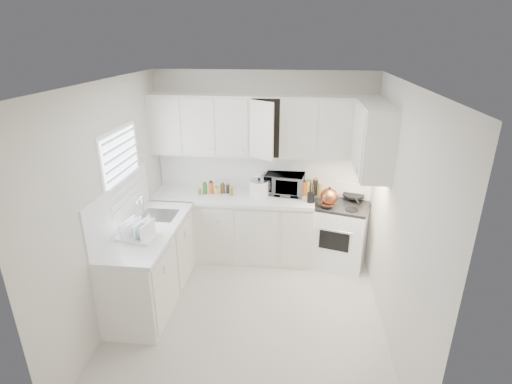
# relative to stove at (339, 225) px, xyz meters

# --- Properties ---
(floor) EXTENTS (3.20, 3.20, 0.00)m
(floor) POSITION_rel_stove_xyz_m (-1.09, -1.30, -0.57)
(floor) COLOR #B8B2A8
(floor) RESTS_ON ground
(ceiling) EXTENTS (3.20, 3.20, 0.00)m
(ceiling) POSITION_rel_stove_xyz_m (-1.09, -1.30, 2.03)
(ceiling) COLOR white
(ceiling) RESTS_ON ground
(wall_back) EXTENTS (3.00, 0.00, 3.00)m
(wall_back) POSITION_rel_stove_xyz_m (-1.09, 0.30, 0.73)
(wall_back) COLOR beige
(wall_back) RESTS_ON ground
(wall_front) EXTENTS (3.00, 0.00, 3.00)m
(wall_front) POSITION_rel_stove_xyz_m (-1.09, -2.90, 0.73)
(wall_front) COLOR beige
(wall_front) RESTS_ON ground
(wall_left) EXTENTS (0.00, 3.20, 3.20)m
(wall_left) POSITION_rel_stove_xyz_m (-2.59, -1.30, 0.73)
(wall_left) COLOR beige
(wall_left) RESTS_ON ground
(wall_right) EXTENTS (0.00, 3.20, 3.20)m
(wall_right) POSITION_rel_stove_xyz_m (0.41, -1.30, 0.73)
(wall_right) COLOR beige
(wall_right) RESTS_ON ground
(window_blinds) EXTENTS (0.06, 0.96, 1.06)m
(window_blinds) POSITION_rel_stove_xyz_m (-2.57, -0.95, 0.98)
(window_blinds) COLOR white
(window_blinds) RESTS_ON wall_left
(lower_cabinets_back) EXTENTS (2.22, 0.60, 0.90)m
(lower_cabinets_back) POSITION_rel_stove_xyz_m (-1.48, 0.00, -0.12)
(lower_cabinets_back) COLOR beige
(lower_cabinets_back) RESTS_ON floor
(lower_cabinets_left) EXTENTS (0.60, 1.60, 0.90)m
(lower_cabinets_left) POSITION_rel_stove_xyz_m (-2.29, -1.10, -0.12)
(lower_cabinets_left) COLOR beige
(lower_cabinets_left) RESTS_ON floor
(countertop_back) EXTENTS (2.24, 0.64, 0.05)m
(countertop_back) POSITION_rel_stove_xyz_m (-1.48, -0.01, 0.36)
(countertop_back) COLOR silver
(countertop_back) RESTS_ON lower_cabinets_back
(countertop_left) EXTENTS (0.64, 1.62, 0.05)m
(countertop_left) POSITION_rel_stove_xyz_m (-2.28, -1.10, 0.36)
(countertop_left) COLOR silver
(countertop_left) RESTS_ON lower_cabinets_left
(backsplash_back) EXTENTS (2.98, 0.02, 0.55)m
(backsplash_back) POSITION_rel_stove_xyz_m (-1.09, 0.29, 0.66)
(backsplash_back) COLOR silver
(backsplash_back) RESTS_ON wall_back
(backsplash_left) EXTENTS (0.02, 1.60, 0.55)m
(backsplash_left) POSITION_rel_stove_xyz_m (-2.58, -1.10, 0.66)
(backsplash_left) COLOR silver
(backsplash_left) RESTS_ON wall_left
(upper_cabinets_back) EXTENTS (3.00, 0.33, 0.80)m
(upper_cabinets_back) POSITION_rel_stove_xyz_m (-1.09, 0.14, 0.93)
(upper_cabinets_back) COLOR beige
(upper_cabinets_back) RESTS_ON wall_back
(upper_cabinets_right) EXTENTS (0.33, 0.90, 0.80)m
(upper_cabinets_right) POSITION_rel_stove_xyz_m (0.24, -0.48, 0.93)
(upper_cabinets_right) COLOR beige
(upper_cabinets_right) RESTS_ON wall_right
(sink) EXTENTS (0.42, 0.38, 0.30)m
(sink) POSITION_rel_stove_xyz_m (-2.28, -0.75, 0.50)
(sink) COLOR gray
(sink) RESTS_ON countertop_left
(stove) EXTENTS (0.88, 0.79, 1.14)m
(stove) POSITION_rel_stove_xyz_m (0.00, 0.00, 0.00)
(stove) COLOR white
(stove) RESTS_ON floor
(tea_kettle) EXTENTS (0.32, 0.29, 0.26)m
(tea_kettle) POSITION_rel_stove_xyz_m (-0.18, -0.16, 0.50)
(tea_kettle) COLOR #984429
(tea_kettle) RESTS_ON stove
(frying_pan) EXTENTS (0.34, 0.52, 0.04)m
(frying_pan) POSITION_rel_stove_xyz_m (0.18, 0.16, 0.40)
(frying_pan) COLOR black
(frying_pan) RESTS_ON stove
(microwave) EXTENTS (0.56, 0.36, 0.35)m
(microwave) POSITION_rel_stove_xyz_m (-0.77, 0.15, 0.56)
(microwave) COLOR gray
(microwave) RESTS_ON countertop_back
(rice_cooker) EXTENTS (0.31, 0.31, 0.26)m
(rice_cooker) POSITION_rel_stove_xyz_m (-1.12, 0.03, 0.51)
(rice_cooker) COLOR white
(rice_cooker) RESTS_ON countertop_back
(paper_towel) EXTENTS (0.12, 0.12, 0.27)m
(paper_towel) POSITION_rel_stove_xyz_m (-1.12, 0.22, 0.52)
(paper_towel) COLOR white
(paper_towel) RESTS_ON countertop_back
(utensil_crock) EXTENTS (0.12, 0.12, 0.32)m
(utensil_crock) POSITION_rel_stove_xyz_m (-0.41, -0.13, 0.54)
(utensil_crock) COLOR black
(utensil_crock) RESTS_ON countertop_back
(dish_rack) EXTENTS (0.46, 0.38, 0.23)m
(dish_rack) POSITION_rel_stove_xyz_m (-2.31, -1.34, 0.50)
(dish_rack) COLOR white
(dish_rack) RESTS_ON countertop_left
(spice_left_0) EXTENTS (0.06, 0.06, 0.13)m
(spice_left_0) POSITION_rel_stove_xyz_m (-1.94, 0.12, 0.45)
(spice_left_0) COLOR olive
(spice_left_0) RESTS_ON countertop_back
(spice_left_1) EXTENTS (0.06, 0.06, 0.13)m
(spice_left_1) POSITION_rel_stove_xyz_m (-1.87, 0.03, 0.45)
(spice_left_1) COLOR #277426
(spice_left_1) RESTS_ON countertop_back
(spice_left_2) EXTENTS (0.06, 0.06, 0.13)m
(spice_left_2) POSITION_rel_stove_xyz_m (-1.79, 0.12, 0.45)
(spice_left_2) COLOR #D95A1C
(spice_left_2) RESTS_ON countertop_back
(spice_left_3) EXTENTS (0.06, 0.06, 0.13)m
(spice_left_3) POSITION_rel_stove_xyz_m (-1.72, 0.03, 0.45)
(spice_left_3) COLOR gold
(spice_left_3) RESTS_ON countertop_back
(spice_left_4) EXTENTS (0.06, 0.06, 0.13)m
(spice_left_4) POSITION_rel_stove_xyz_m (-1.64, 0.12, 0.45)
(spice_left_4) COLOR brown
(spice_left_4) RESTS_ON countertop_back
(spice_left_5) EXTENTS (0.06, 0.06, 0.13)m
(spice_left_5) POSITION_rel_stove_xyz_m (-1.57, 0.03, 0.45)
(spice_left_5) COLOR black
(spice_left_5) RESTS_ON countertop_back
(spice_left_6) EXTENTS (0.06, 0.06, 0.13)m
(spice_left_6) POSITION_rel_stove_xyz_m (-1.49, 0.12, 0.45)
(spice_left_6) COLOR olive
(spice_left_6) RESTS_ON countertop_back
(sauce_right_0) EXTENTS (0.06, 0.06, 0.19)m
(sauce_right_0) POSITION_rel_stove_xyz_m (-0.51, 0.16, 0.48)
(sauce_right_0) COLOR #D95A1C
(sauce_right_0) RESTS_ON countertop_back
(sauce_right_1) EXTENTS (0.06, 0.06, 0.19)m
(sauce_right_1) POSITION_rel_stove_xyz_m (-0.46, 0.10, 0.48)
(sauce_right_1) COLOR gold
(sauce_right_1) RESTS_ON countertop_back
(sauce_right_2) EXTENTS (0.06, 0.06, 0.19)m
(sauce_right_2) POSITION_rel_stove_xyz_m (-0.40, 0.16, 0.48)
(sauce_right_2) COLOR brown
(sauce_right_2) RESTS_ON countertop_back
(sauce_right_3) EXTENTS (0.06, 0.06, 0.19)m
(sauce_right_3) POSITION_rel_stove_xyz_m (-0.35, 0.10, 0.48)
(sauce_right_3) COLOR black
(sauce_right_3) RESTS_ON countertop_back
(sauce_right_4) EXTENTS (0.06, 0.06, 0.19)m
(sauce_right_4) POSITION_rel_stove_xyz_m (-0.29, 0.16, 0.48)
(sauce_right_4) COLOR olive
(sauce_right_4) RESTS_ON countertop_back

